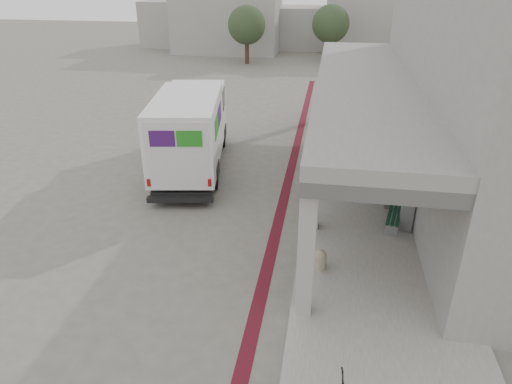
# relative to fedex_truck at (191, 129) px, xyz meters

# --- Properties ---
(ground) EXTENTS (120.00, 120.00, 0.00)m
(ground) POSITION_rel_fedex_truck_xyz_m (3.03, -4.74, -1.70)
(ground) COLOR #635D54
(ground) RESTS_ON ground
(bike_lane_stripe) EXTENTS (0.35, 40.00, 0.01)m
(bike_lane_stripe) POSITION_rel_fedex_truck_xyz_m (4.03, -2.74, -1.70)
(bike_lane_stripe) COLOR #53101C
(bike_lane_stripe) RESTS_ON ground
(sidewalk) EXTENTS (4.40, 28.00, 0.12)m
(sidewalk) POSITION_rel_fedex_truck_xyz_m (7.03, -4.74, -1.64)
(sidewalk) COLOR gray
(sidewalk) RESTS_ON ground
(transit_building) EXTENTS (7.60, 17.00, 7.00)m
(transit_building) POSITION_rel_fedex_truck_xyz_m (9.86, -0.24, 1.70)
(transit_building) COLOR gray
(transit_building) RESTS_ON ground
(distant_backdrop) EXTENTS (28.00, 10.00, 6.50)m
(distant_backdrop) POSITION_rel_fedex_truck_xyz_m (0.19, 31.14, 1.00)
(distant_backdrop) COLOR gray
(distant_backdrop) RESTS_ON ground
(tree_left) EXTENTS (3.20, 3.20, 4.80)m
(tree_left) POSITION_rel_fedex_truck_xyz_m (-1.97, 23.26, 1.48)
(tree_left) COLOR #38281C
(tree_left) RESTS_ON ground
(tree_mid) EXTENTS (3.20, 3.20, 4.80)m
(tree_mid) POSITION_rel_fedex_truck_xyz_m (5.03, 25.26, 1.48)
(tree_mid) COLOR #38281C
(tree_mid) RESTS_ON ground
(tree_right) EXTENTS (3.20, 3.20, 4.80)m
(tree_right) POSITION_rel_fedex_truck_xyz_m (13.03, 24.26, 1.48)
(tree_right) COLOR #38281C
(tree_right) RESTS_ON ground
(fedex_truck) EXTENTS (3.45, 7.77, 3.20)m
(fedex_truck) POSITION_rel_fedex_truck_xyz_m (0.00, 0.00, 0.00)
(fedex_truck) COLOR black
(fedex_truck) RESTS_ON ground
(bench) EXTENTS (0.74, 1.83, 0.42)m
(bench) POSITION_rel_fedex_truck_xyz_m (7.70, -3.65, -1.28)
(bench) COLOR gray
(bench) RESTS_ON sidewalk
(bollard_near) EXTENTS (0.37, 0.37, 0.55)m
(bollard_near) POSITION_rel_fedex_truck_xyz_m (5.45, -6.44, -1.31)
(bollard_near) COLOR gray
(bollard_near) RESTS_ON sidewalk
(bollard_far) EXTENTS (0.44, 0.44, 0.65)m
(bollard_far) POSITION_rel_fedex_truck_xyz_m (5.13, -1.64, -1.26)
(bollard_far) COLOR tan
(bollard_far) RESTS_ON sidewalk
(utility_cabinet) EXTENTS (0.48, 0.60, 0.90)m
(utility_cabinet) POSITION_rel_fedex_truck_xyz_m (8.03, -3.85, -1.13)
(utility_cabinet) COLOR gray
(utility_cabinet) RESTS_ON sidewalk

